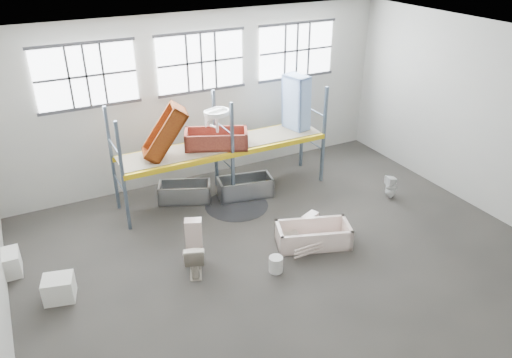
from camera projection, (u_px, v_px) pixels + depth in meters
floor at (284, 258)px, 11.87m from camera, size 12.00×10.00×0.10m
ceiling at (291, 43)px, 9.52m from camera, size 12.00×10.00×0.10m
wall_back at (202, 98)px, 14.68m from camera, size 12.00×0.10×5.00m
wall_front at (476, 303)px, 6.71m from camera, size 12.00×0.10×5.00m
wall_right at (482, 118)px, 13.16m from camera, size 0.10×10.00×5.00m
window_left at (86, 76)px, 12.79m from camera, size 2.60×0.04×1.60m
window_mid at (201, 62)px, 14.09m from camera, size 2.60×0.04×1.60m
window_right at (296, 50)px, 15.39m from camera, size 2.60×0.04×1.60m
rack_upright_la at (123, 178)px, 12.22m from camera, size 0.08×0.08×3.00m
rack_upright_lb at (112, 160)px, 13.17m from camera, size 0.08×0.08×3.00m
rack_upright_ma at (233, 155)px, 13.44m from camera, size 0.08×0.08×3.00m
rack_upright_mb at (215, 140)px, 14.39m from camera, size 0.08×0.08×3.00m
rack_upright_ra at (324, 136)px, 14.67m from camera, size 0.08×0.08×3.00m
rack_upright_rb at (302, 123)px, 15.61m from camera, size 0.08×0.08×3.00m
rack_beam_front at (233, 155)px, 13.44m from camera, size 6.00×0.10×0.14m
rack_beam_back at (215, 140)px, 14.39m from camera, size 6.00×0.10×0.14m
shelf_deck at (224, 144)px, 13.88m from camera, size 5.90×1.10×0.03m
wet_patch at (237, 205)px, 13.97m from camera, size 1.80×1.80×0.00m
bathtub_beige at (313, 235)px, 12.18m from camera, size 1.97×1.39×0.53m
cistern_spare at (310, 222)px, 12.68m from camera, size 0.52×0.39×0.45m
sink_in_tub at (289, 236)px, 12.31m from camera, size 0.54×0.54×0.17m
toilet_beige at (195, 257)px, 11.11m from camera, size 0.73×0.93×0.84m
cistern_tall at (194, 242)px, 11.33m from camera, size 0.45×0.38×1.19m
toilet_white at (391, 187)px, 14.23m from camera, size 0.37×0.36×0.70m
steel_tub_left at (185, 192)px, 14.13m from camera, size 1.61×1.21×0.53m
steel_tub_right at (245, 187)px, 14.36m from camera, size 1.67×1.02×0.57m
rust_tub_flat at (216, 139)px, 13.62m from camera, size 1.90×1.42×0.48m
rust_tub_tilted at (165, 133)px, 12.77m from camera, size 1.36×0.95×1.52m
sink_on_shelf at (217, 131)px, 13.39m from camera, size 0.88×0.79×0.65m
blue_tub_upright at (296, 103)px, 14.60m from camera, size 0.68×0.87×1.68m
bucket at (276, 264)px, 11.25m from camera, size 0.33×0.33×0.38m
carton_near at (59, 288)px, 10.39m from camera, size 0.73×0.66×0.53m
carton_far at (5, 264)px, 11.12m from camera, size 0.68×0.68×0.54m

